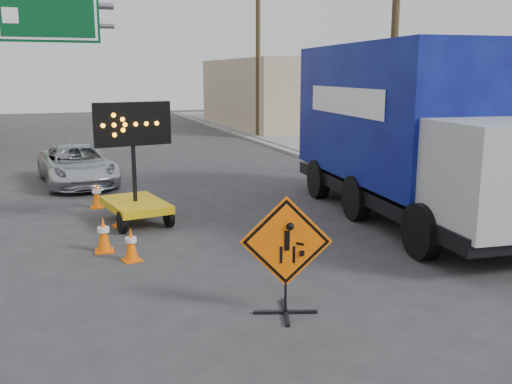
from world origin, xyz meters
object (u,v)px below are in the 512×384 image
pickup_truck (77,165)px  box_truck (406,141)px  arrow_board (135,197)px  construction_sign (286,253)px

pickup_truck → box_truck: (7.81, -7.48, 1.35)m
box_truck → arrow_board: bearing=171.0°
construction_sign → pickup_truck: 12.42m
pickup_truck → construction_sign: bearing=-84.3°
construction_sign → arrow_board: bearing=120.5°
construction_sign → arrow_board: size_ratio=0.62×
pickup_truck → box_truck: size_ratio=0.50×
construction_sign → box_truck: box_truck is taller
construction_sign → box_truck: (5.17, 4.65, 1.01)m
construction_sign → pickup_truck: construction_sign is taller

